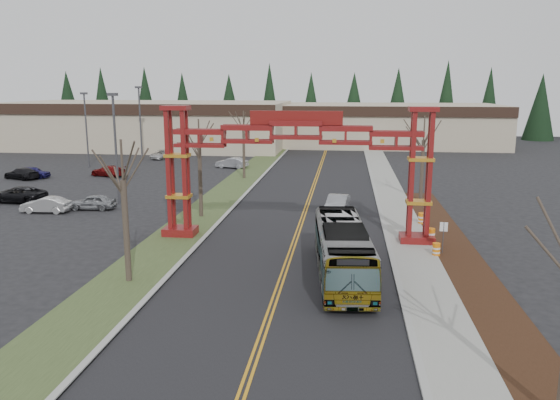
% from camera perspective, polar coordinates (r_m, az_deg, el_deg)
% --- Properties ---
extents(ground, '(200.00, 200.00, 0.00)m').
position_cam_1_polar(ground, '(20.38, -3.41, -18.15)').
color(ground, black).
rests_on(ground, ground).
extents(road, '(12.00, 110.00, 0.02)m').
position_cam_1_polar(road, '(43.67, 2.49, -1.62)').
color(road, black).
rests_on(road, ground).
extents(lane_line_left, '(0.12, 100.00, 0.01)m').
position_cam_1_polar(lane_line_left, '(43.67, 2.33, -1.59)').
color(lane_line_left, orange).
rests_on(lane_line_left, road).
extents(lane_line_right, '(0.12, 100.00, 0.01)m').
position_cam_1_polar(lane_line_right, '(43.65, 2.64, -1.60)').
color(lane_line_right, orange).
rests_on(lane_line_right, road).
extents(curb_right, '(0.30, 110.00, 0.15)m').
position_cam_1_polar(curb_right, '(43.62, 10.57, -1.74)').
color(curb_right, '#A2A39E').
rests_on(curb_right, ground).
extents(sidewalk_right, '(2.60, 110.00, 0.14)m').
position_cam_1_polar(sidewalk_right, '(43.74, 12.47, -1.78)').
color(sidewalk_right, gray).
rests_on(sidewalk_right, ground).
extents(landscape_strip, '(2.60, 50.00, 0.12)m').
position_cam_1_polar(landscape_strip, '(29.96, 20.12, -8.64)').
color(landscape_strip, black).
rests_on(landscape_strip, ground).
extents(grass_median, '(4.00, 110.00, 0.08)m').
position_cam_1_polar(grass_median, '(44.98, -7.73, -1.28)').
color(grass_median, '#384A25').
rests_on(grass_median, ground).
extents(curb_left, '(0.30, 110.00, 0.15)m').
position_cam_1_polar(curb_left, '(44.54, -5.43, -1.30)').
color(curb_left, '#A2A39E').
rests_on(curb_left, ground).
extents(gateway_arch, '(18.20, 1.60, 8.90)m').
position_cam_1_polar(gateway_arch, '(35.74, 1.68, 5.11)').
color(gateway_arch, '#65130D').
rests_on(gateway_arch, ground).
extents(retail_building_west, '(46.00, 22.30, 7.50)m').
position_cam_1_polar(retail_building_west, '(95.51, -13.54, 7.69)').
color(retail_building_west, '#BCAB90').
rests_on(retail_building_west, ground).
extents(retail_building_east, '(38.00, 20.30, 7.00)m').
position_cam_1_polar(retail_building_east, '(97.75, 11.02, 7.74)').
color(retail_building_east, '#BCAB90').
rests_on(retail_building_east, ground).
extents(conifer_treeline, '(116.10, 5.60, 13.00)m').
position_cam_1_polar(conifer_treeline, '(109.44, 5.48, 9.88)').
color(conifer_treeline, black).
rests_on(conifer_treeline, ground).
extents(transit_bus, '(3.55, 10.99, 3.01)m').
position_cam_1_polar(transit_bus, '(29.63, 6.54, -5.25)').
color(transit_bus, '#B8BAC1').
rests_on(transit_bus, ground).
extents(silver_sedan, '(2.14, 4.69, 1.49)m').
position_cam_1_polar(silver_sedan, '(44.35, 6.01, -0.49)').
color(silver_sedan, '#A5A8AD').
rests_on(silver_sedan, ground).
extents(parked_car_near_a, '(3.88, 1.83, 1.28)m').
position_cam_1_polar(parked_car_near_a, '(48.22, -18.99, -0.20)').
color(parked_car_near_a, gray).
rests_on(parked_car_near_a, ground).
extents(parked_car_near_b, '(3.96, 1.48, 1.29)m').
position_cam_1_polar(parked_car_near_b, '(48.45, -23.29, -0.47)').
color(parked_car_near_b, silver).
rests_on(parked_car_near_b, ground).
extents(parked_car_near_c, '(5.15, 2.57, 1.40)m').
position_cam_1_polar(parked_car_near_c, '(53.81, -25.78, 0.52)').
color(parked_car_near_c, black).
rests_on(parked_car_near_c, ground).
extents(parked_car_mid_a, '(4.60, 3.03, 1.24)m').
position_cam_1_polar(parked_car_mid_a, '(65.47, -17.53, 2.92)').
color(parked_car_mid_a, maroon).
rests_on(parked_car_mid_a, ground).
extents(parked_car_mid_b, '(3.85, 1.56, 1.31)m').
position_cam_1_polar(parked_car_mid_b, '(67.25, -24.45, 2.66)').
color(parked_car_mid_b, navy).
rests_on(parked_car_mid_b, ground).
extents(parked_car_far_a, '(4.31, 2.37, 1.35)m').
position_cam_1_polar(parked_car_far_a, '(68.93, -5.05, 3.89)').
color(parked_car_far_a, silver).
rests_on(parked_car_far_a, ground).
extents(parked_car_far_b, '(2.67, 4.66, 1.22)m').
position_cam_1_polar(parked_car_far_b, '(79.49, -12.27, 4.69)').
color(parked_car_far_b, silver).
rests_on(parked_car_far_b, ground).
extents(parked_car_far_c, '(4.70, 3.17, 1.26)m').
position_cam_1_polar(parked_car_far_c, '(67.01, -25.41, 2.52)').
color(parked_car_far_c, black).
rests_on(parked_car_far_c, ground).
extents(bare_tree_median_near, '(3.18, 3.18, 7.55)m').
position_cam_1_polar(bare_tree_median_near, '(28.94, -16.07, 1.92)').
color(bare_tree_median_near, '#382D26').
rests_on(bare_tree_median_near, ground).
extents(bare_tree_median_mid, '(3.09, 3.09, 7.69)m').
position_cam_1_polar(bare_tree_median_mid, '(42.63, -8.44, 5.58)').
color(bare_tree_median_mid, '#382D26').
rests_on(bare_tree_median_mid, ground).
extents(bare_tree_median_far, '(2.96, 2.96, 7.49)m').
position_cam_1_polar(bare_tree_median_far, '(60.39, -3.83, 7.39)').
color(bare_tree_median_far, '#382D26').
rests_on(bare_tree_median_far, ground).
extents(bare_tree_right_far, '(3.25, 3.25, 7.61)m').
position_cam_1_polar(bare_tree_right_far, '(49.91, 14.78, 6.03)').
color(bare_tree_right_far, '#382D26').
rests_on(bare_tree_right_far, ground).
extents(light_pole_near, '(0.83, 0.42, 9.59)m').
position_cam_1_polar(light_pole_near, '(49.12, -16.82, 5.95)').
color(light_pole_near, '#3F3F44').
rests_on(light_pole_near, ground).
extents(light_pole_mid, '(0.81, 0.41, 9.36)m').
position_cam_1_polar(light_pole_mid, '(73.05, -19.61, 7.45)').
color(light_pole_mid, '#3F3F44').
rests_on(light_pole_mid, ground).
extents(light_pole_far, '(0.88, 0.44, 10.10)m').
position_cam_1_polar(light_pole_far, '(77.14, -14.41, 8.28)').
color(light_pole_far, '#3F3F44').
rests_on(light_pole_far, ground).
extents(street_sign, '(0.47, 0.07, 2.06)m').
position_cam_1_polar(street_sign, '(34.70, 16.71, -3.18)').
color(street_sign, '#3F3F44').
rests_on(street_sign, ground).
extents(barrel_south, '(0.48, 0.48, 0.88)m').
position_cam_1_polar(barrel_south, '(34.42, 16.01, -5.05)').
color(barrel_south, orange).
rests_on(barrel_south, ground).
extents(barrel_mid, '(0.55, 0.55, 1.02)m').
position_cam_1_polar(barrel_mid, '(37.23, 15.47, -3.64)').
color(barrel_mid, orange).
rests_on(barrel_mid, ground).
extents(barrel_north, '(0.50, 0.50, 0.93)m').
position_cam_1_polar(barrel_north, '(41.91, 14.58, -1.93)').
color(barrel_north, orange).
rests_on(barrel_north, ground).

